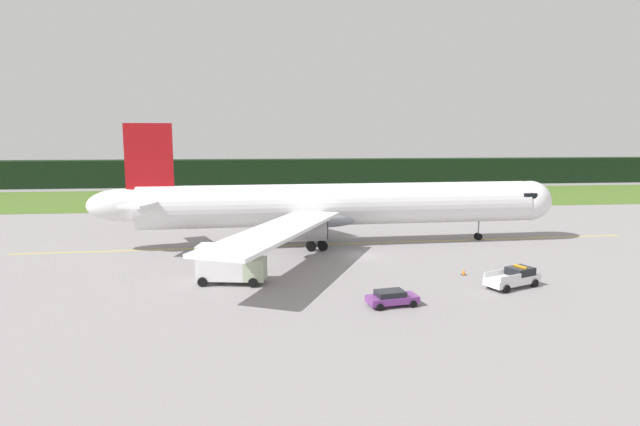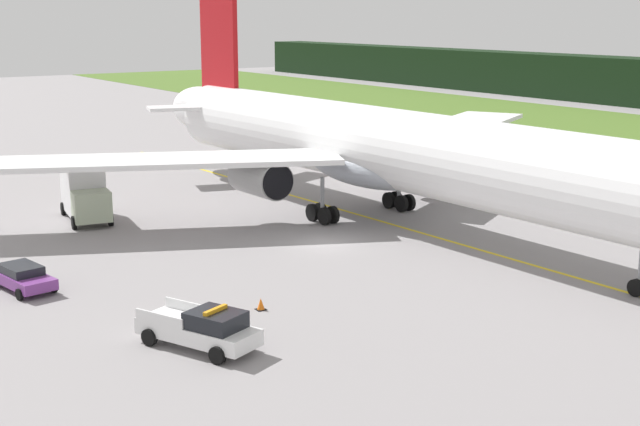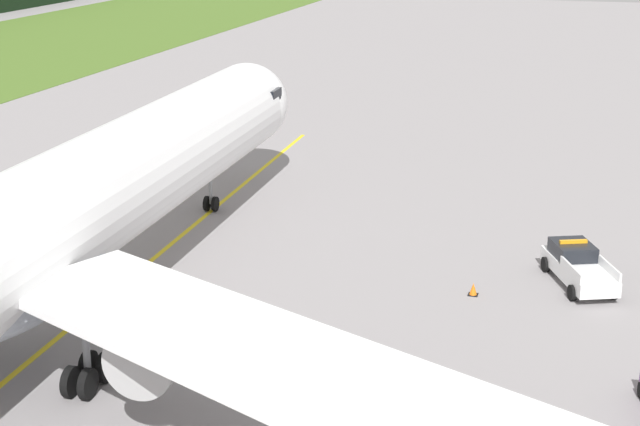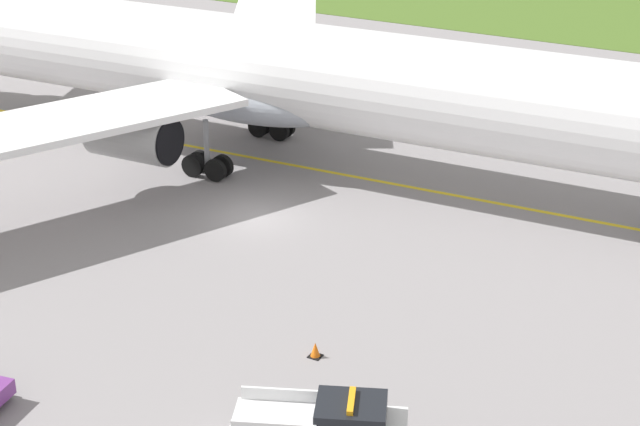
% 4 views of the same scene
% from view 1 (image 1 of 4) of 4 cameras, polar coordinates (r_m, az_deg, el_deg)
% --- Properties ---
extents(ground, '(320.00, 320.00, 0.00)m').
position_cam_1_polar(ground, '(61.16, 4.52, -4.65)').
color(ground, gray).
extents(grass_verge, '(320.00, 38.24, 0.04)m').
position_cam_1_polar(grass_verge, '(117.47, -0.90, 1.73)').
color(grass_verge, '#4A6A25').
rests_on(grass_verge, ground).
extents(distant_tree_line, '(288.00, 7.64, 7.21)m').
position_cam_1_polar(distant_tree_line, '(146.79, -2.07, 4.48)').
color(distant_tree_line, black).
rests_on(distant_tree_line, ground).
extents(taxiway_centerline_main, '(79.48, 2.98, 0.01)m').
position_cam_1_polar(taxiway_centerline_main, '(67.39, 2.16, -3.39)').
color(taxiway_centerline_main, yellow).
rests_on(taxiway_centerline_main, ground).
extents(airliner, '(59.59, 52.53, 15.29)m').
position_cam_1_polar(airliner, '(66.41, 1.57, 0.84)').
color(airliner, white).
rests_on(airliner, ground).
extents(ops_pickup_truck, '(5.86, 3.95, 1.94)m').
position_cam_1_polar(ops_pickup_truck, '(51.63, 20.41, -6.61)').
color(ops_pickup_truck, white).
rests_on(ops_pickup_truck, ground).
extents(catering_truck, '(6.65, 3.58, 3.87)m').
position_cam_1_polar(catering_truck, '(50.06, -9.92, -5.46)').
color(catering_truck, '#ACBA9A').
rests_on(catering_truck, ground).
extents(staff_car, '(4.39, 2.56, 1.30)m').
position_cam_1_polar(staff_car, '(43.75, 7.82, -9.13)').
color(staff_car, '#753586').
rests_on(staff_car, ground).
extents(apron_cone, '(0.47, 0.47, 0.59)m').
position_cam_1_polar(apron_cone, '(54.62, 15.41, -6.23)').
color(apron_cone, black).
rests_on(apron_cone, ground).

